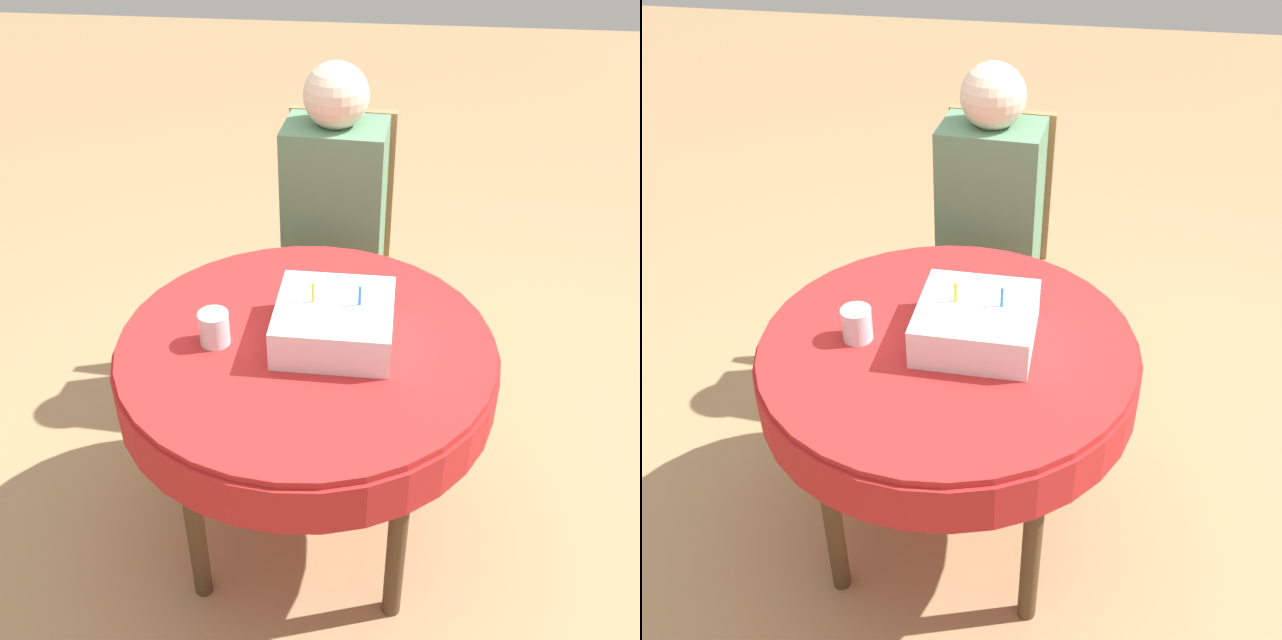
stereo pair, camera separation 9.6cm
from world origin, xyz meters
TOP-DOWN VIEW (x-y plane):
  - ground_plane at (0.00, 0.00)m, footprint 12.00×12.00m
  - dining_table at (0.00, 0.00)m, footprint 0.98×0.98m
  - chair at (0.00, 0.80)m, footprint 0.42×0.42m
  - person at (-0.00, 0.70)m, footprint 0.33×0.34m
  - birthday_cake at (0.07, 0.02)m, footprint 0.29×0.29m
  - drinking_glass at (-0.23, -0.03)m, footprint 0.08×0.08m

SIDE VIEW (x-z plane):
  - ground_plane at x=0.00m, z-range 0.00..0.00m
  - chair at x=0.00m, z-range 0.02..1.01m
  - dining_table at x=0.00m, z-range 0.27..0.98m
  - person at x=0.00m, z-range 0.12..1.31m
  - drinking_glass at x=-0.23m, z-range 0.71..0.80m
  - birthday_cake at x=0.07m, z-range 0.68..0.84m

